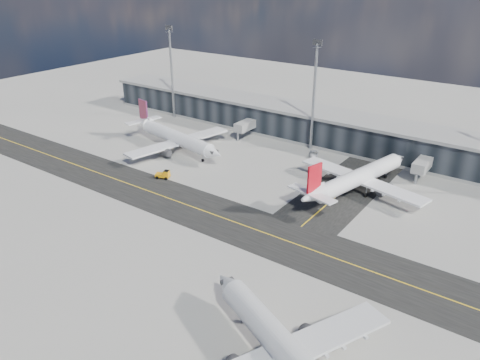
% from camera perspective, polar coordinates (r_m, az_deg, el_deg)
% --- Properties ---
extents(ground, '(300.00, 300.00, 0.00)m').
position_cam_1_polar(ground, '(92.41, -5.44, -4.95)').
color(ground, gray).
rests_on(ground, ground).
extents(taxiway_lanes, '(180.00, 63.00, 0.03)m').
position_cam_1_polar(taxiway_lanes, '(97.66, 0.41, -3.08)').
color(taxiway_lanes, black).
rests_on(taxiway_lanes, ground).
extents(terminal_concourse, '(152.00, 19.80, 8.80)m').
position_cam_1_polar(terminal_concourse, '(133.34, 10.08, 6.24)').
color(terminal_concourse, black).
rests_on(terminal_concourse, ground).
extents(floodlight_masts, '(102.50, 0.70, 28.90)m').
position_cam_1_polar(floodlight_masts, '(124.15, 9.02, 10.48)').
color(floodlight_masts, gray).
rests_on(floodlight_masts, ground).
extents(airliner_af, '(36.57, 31.37, 10.88)m').
position_cam_1_polar(airliner_af, '(126.81, -7.89, 5.18)').
color(airliner_af, white).
rests_on(airliner_af, ground).
extents(airliner_redtail, '(30.95, 36.02, 10.76)m').
position_cam_1_polar(airliner_redtail, '(104.71, 14.18, 0.27)').
color(airliner_redtail, white).
rests_on(airliner_redtail, ground).
extents(airliner_near, '(34.71, 29.94, 10.82)m').
position_cam_1_polar(airliner_near, '(59.25, 6.30, -20.71)').
color(airliner_near, '#BABDBF').
rests_on(airliner_near, ground).
extents(baggage_tug, '(3.64, 2.67, 2.07)m').
position_cam_1_polar(baggage_tug, '(110.68, -9.26, 0.67)').
color(baggage_tug, '#FBA40D').
rests_on(baggage_tug, ground).
extents(service_van, '(3.94, 5.14, 1.30)m').
position_cam_1_polar(service_van, '(123.94, 9.02, 3.18)').
color(service_van, white).
rests_on(service_van, ground).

